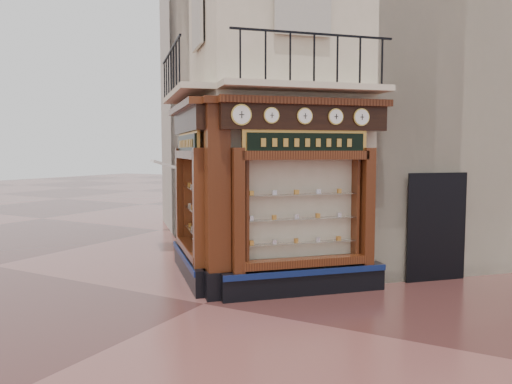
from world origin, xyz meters
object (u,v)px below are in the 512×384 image
Objects in this scene: corner_pilaster at (217,201)px; clock_b at (271,115)px; clock_a at (241,115)px; clock_c at (305,116)px; awning at (167,251)px; signboard_right at (306,143)px; clock_d at (336,117)px; clock_e at (361,117)px; signboard_left at (188,144)px.

clock_b is at bearing -23.49° from corner_pilaster.
clock_c is at bearing 0.00° from clock_a.
clock_c is at bearing -157.74° from awning.
clock_c is (0.48, 0.48, 0.00)m from clock_b.
signboard_right is (0.46, 0.62, -0.52)m from clock_b.
clock_d is 0.17× the size of signboard_right.
clock_a is at bearing 180.00° from clock_e.
clock_b is at bearing -149.18° from signboard_left.
clock_d is at bearing 0.00° from clock_c.
signboard_left is (-2.03, 1.04, -0.52)m from clock_a.
clock_e is at bearing 0.00° from clock_a.
signboard_right is (2.92, 0.00, 0.00)m from signboard_left.
clock_b is 1.92m from clock_e.
signboard_left is 1.03× the size of signboard_right.
clock_a is 1.95m from clock_d.
clock_a is at bearing 180.00° from clock_c.
clock_a reaches higher than signboard_left.
clock_e reaches higher than clock_c.
clock_b is 0.16× the size of signboard_right.
corner_pilaster is 12.70× the size of clock_b.
corner_pilaster is at bearing 131.87° from clock_a.
clock_a is 1.47m from signboard_right.
clock_b is 0.97× the size of clock_c.
clock_c is 0.91× the size of clock_e.
clock_d is at bearing 0.00° from clock_b.
clock_a is 1.28m from clock_c.
signboard_right is at bearing 4.62° from clock_a.
clock_d is (1.95, 1.35, 1.67)m from corner_pilaster.
signboard_left is at bearing 120.82° from clock_b.
clock_d reaches higher than clock_b.
clock_d is 0.79m from signboard_right.
awning is at bearing 113.46° from signboard_right.
clock_a is at bearing -162.19° from signboard_left.
corner_pilaster is 2.08× the size of signboard_right.
signboard_left reaches higher than signboard_right.
clock_e is at bearing -0.00° from clock_b.
clock_a is at bearing 180.00° from clock_b.
signboard_right is at bearing -135.00° from signboard_left.
clock_d is 0.23× the size of awning.
clock_c is 0.17× the size of signboard_right.
signboard_right is at bearing -10.25° from corner_pilaster.
clock_b is at bearing -180.00° from clock_d.
awning is 4.40m from signboard_left.
corner_pilaster is at bearing 169.62° from clock_d.
awning is at bearing 95.86° from corner_pilaster.
signboard_left is at bearing -176.63° from awning.
clock_d is 0.91× the size of clock_e.
signboard_right is (0.89, 1.04, -0.52)m from clock_a.
clock_e is (1.36, 1.36, 0.00)m from clock_b.
clock_c is at bearing -14.37° from corner_pilaster.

